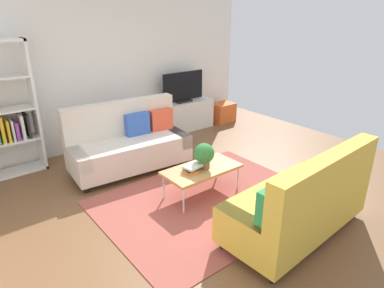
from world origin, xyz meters
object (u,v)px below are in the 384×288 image
(couch_beige, at_px, (129,143))
(coffee_table, at_px, (202,170))
(storage_trunk, at_px, (223,112))
(bottle_0, at_px, (169,100))
(couch_green, at_px, (301,202))
(potted_plant, at_px, (204,155))
(tv_console, at_px, (183,116))
(table_book_0, at_px, (193,170))
(vase_0, at_px, (159,101))
(tv, at_px, (183,87))

(couch_beige, xyz_separation_m, coffee_table, (0.38, -1.42, -0.05))
(storage_trunk, bearing_deg, bottle_0, 177.70)
(couch_beige, relative_size, coffee_table, 1.78)
(couch_green, relative_size, potted_plant, 5.32)
(potted_plant, xyz_separation_m, bottle_0, (1.06, 2.38, 0.13))
(coffee_table, distance_m, storage_trunk, 3.47)
(tv_console, xyz_separation_m, bottle_0, (-0.39, -0.04, 0.43))
(table_book_0, bearing_deg, couch_green, -72.28)
(couch_green, xyz_separation_m, potted_plant, (-0.26, 1.41, 0.18))
(coffee_table, height_order, vase_0, vase_0)
(couch_green, bearing_deg, coffee_table, 98.43)
(coffee_table, height_order, potted_plant, potted_plant)
(potted_plant, bearing_deg, tv_console, 59.06)
(storage_trunk, distance_m, bottle_0, 1.59)
(storage_trunk, height_order, bottle_0, bottle_0)
(table_book_0, bearing_deg, tv, 55.43)
(storage_trunk, distance_m, table_book_0, 3.60)
(couch_beige, distance_m, coffee_table, 1.47)
(couch_green, relative_size, storage_trunk, 3.73)
(tv_console, distance_m, table_book_0, 2.92)
(storage_trunk, relative_size, vase_0, 2.61)
(coffee_table, distance_m, table_book_0, 0.17)
(couch_beige, relative_size, tv, 1.96)
(couch_green, distance_m, potted_plant, 1.45)
(table_book_0, distance_m, bottle_0, 2.70)
(tv, bearing_deg, couch_beige, -152.40)
(storage_trunk, xyz_separation_m, vase_0, (-1.68, 0.15, 0.52))
(storage_trunk, bearing_deg, vase_0, 174.90)
(couch_green, relative_size, table_book_0, 8.09)
(couch_green, height_order, potted_plant, couch_green)
(potted_plant, relative_size, table_book_0, 1.52)
(coffee_table, xyz_separation_m, bottle_0, (1.08, 2.37, 0.36))
(coffee_table, height_order, tv, tv)
(couch_green, xyz_separation_m, coffee_table, (-0.29, 1.42, -0.05))
(tv, xyz_separation_m, vase_0, (-0.58, 0.07, -0.21))
(bottle_0, bearing_deg, couch_beige, -146.97)
(couch_beige, bearing_deg, potted_plant, 110.40)
(vase_0, bearing_deg, couch_beige, -140.81)
(couch_beige, relative_size, potted_plant, 5.37)
(table_book_0, bearing_deg, potted_plant, -3.05)
(tv, distance_m, table_book_0, 2.95)
(couch_green, bearing_deg, tv_console, 69.77)
(potted_plant, distance_m, vase_0, 2.62)
(couch_green, bearing_deg, couch_beige, 100.19)
(tv_console, bearing_deg, vase_0, 175.07)
(potted_plant, xyz_separation_m, table_book_0, (-0.20, 0.01, -0.19))
(bottle_0, bearing_deg, potted_plant, -113.93)
(couch_green, distance_m, coffee_table, 1.45)
(tv, relative_size, bottle_0, 4.42)
(bottle_0, bearing_deg, coffee_table, -114.58)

